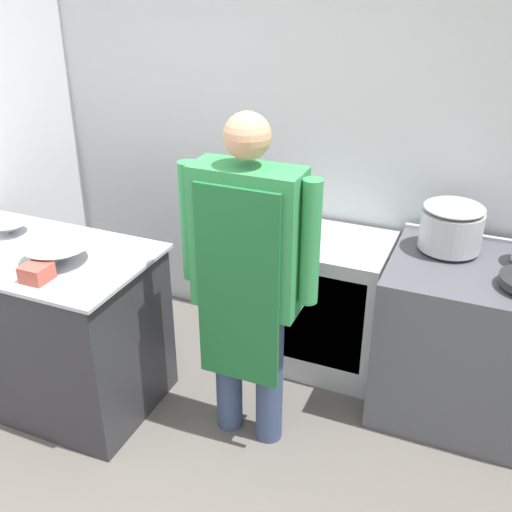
{
  "coord_description": "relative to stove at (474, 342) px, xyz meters",
  "views": [
    {
      "loc": [
        1.11,
        -1.43,
        2.33
      ],
      "look_at": [
        0.06,
        1.07,
        0.96
      ],
      "focal_mm": 42.0,
      "sensor_mm": 36.0,
      "label": 1
    }
  ],
  "objects": [
    {
      "name": "person_cook",
      "position": [
        -1.05,
        -0.65,
        0.55
      ],
      "size": [
        0.69,
        0.24,
        1.74
      ],
      "color": "#38476B",
      "rests_on": "ground_plane"
    },
    {
      "name": "stock_pot",
      "position": [
        -0.22,
        0.14,
        0.6
      ],
      "size": [
        0.33,
        0.33,
        0.26
      ],
      "color": "#B2B5BC",
      "rests_on": "stove"
    },
    {
      "name": "mixing_bowl",
      "position": [
        -2.03,
        -0.82,
        0.52
      ],
      "size": [
        0.35,
        0.35,
        0.1
      ],
      "color": "#B2B5BC",
      "rests_on": "prep_counter"
    },
    {
      "name": "plastic_tub",
      "position": [
        -1.99,
        -1.02,
        0.52
      ],
      "size": [
        0.13,
        0.13,
        0.08
      ],
      "color": "#B24C3F",
      "rests_on": "prep_counter"
    },
    {
      "name": "prep_counter",
      "position": [
        -2.2,
        -0.79,
        0.01
      ],
      "size": [
        1.21,
        0.74,
        0.93
      ],
      "color": "#2D2D33",
      "rests_on": "ground_plane"
    },
    {
      "name": "wall_back",
      "position": [
        -1.16,
        0.46,
        0.9
      ],
      "size": [
        8.0,
        0.05,
        2.7
      ],
      "color": "silver",
      "rests_on": "ground_plane"
    },
    {
      "name": "stove",
      "position": [
        0.0,
        0.0,
        0.0
      ],
      "size": [
        0.98,
        0.77,
        0.92
      ],
      "color": "#4C4F56",
      "rests_on": "ground_plane"
    },
    {
      "name": "small_bowl",
      "position": [
        -2.51,
        -0.65,
        0.51
      ],
      "size": [
        0.23,
        0.23,
        0.07
      ],
      "color": "#B2B5BC",
      "rests_on": "prep_counter"
    },
    {
      "name": "fridge_unit",
      "position": [
        -0.88,
        0.12,
        -0.03
      ],
      "size": [
        0.71,
        0.58,
        0.84
      ],
      "color": "silver",
      "rests_on": "ground_plane"
    }
  ]
}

